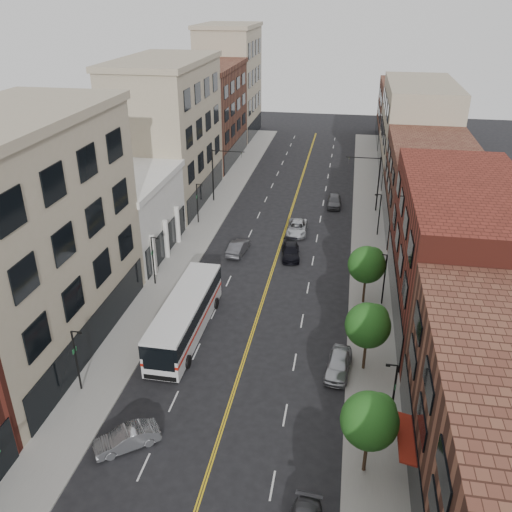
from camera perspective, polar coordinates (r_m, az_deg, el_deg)
The scene contains 30 objects.
ground at distance 34.08m, azimuth -6.14°, elevation -24.52°, with size 220.00×220.00×0.00m, color black.
sidewalk_left at distance 63.70m, azimuth -6.42°, elevation 1.73°, with size 4.00×110.00×0.15m, color gray.
sidewalk_right at distance 61.47m, azimuth 11.81°, elevation 0.37°, with size 4.00×110.00×0.15m, color gray.
bldg_l_tanoffice at distance 44.69m, azimuth -23.50°, elevation 1.14°, with size 10.00×22.00×18.00m, color tan.
bldg_l_white at distance 61.03m, azimuth -13.97°, elevation 3.98°, with size 10.00×14.00×8.00m, color silver.
bldg_l_far_a at distance 74.61m, azimuth -9.29°, elevation 12.48°, with size 10.00×20.00×18.00m, color tan.
bldg_l_far_b at distance 93.60m, azimuth -5.26°, elevation 14.53°, with size 10.00×20.00×15.00m, color brown.
bldg_l_far_c at distance 110.38m, azimuth -2.83°, elevation 17.70°, with size 10.00×16.00×20.00m, color tan.
bldg_r_mid at distance 49.94m, azimuth 20.61°, elevation 0.45°, with size 10.00×22.00×12.00m, color #5E2118.
bldg_r_far_a at distance 69.62m, azimuth 17.88°, elevation 7.12°, with size 10.00×20.00×10.00m, color brown.
bldg_r_far_b at distance 89.20m, azimuth 16.58°, elevation 12.67°, with size 10.00×22.00×14.00m, color tan.
bldg_r_far_c at distance 108.99m, azimuth 15.54°, elevation 14.31°, with size 10.00×18.00×11.00m, color brown.
tree_r_1 at distance 33.20m, azimuth 12.03°, elevation -16.42°, with size 3.40×3.40×5.59m.
tree_r_2 at distance 41.16m, azimuth 11.82°, elevation -7.02°, with size 3.40×3.40×5.59m.
tree_r_3 at distance 49.85m, azimuth 11.68°, elevation -0.78°, with size 3.40×3.40×5.59m.
lamp_l_1 at distance 40.97m, azimuth -18.38°, elevation -10.06°, with size 0.81×0.55×5.05m.
lamp_l_2 at distance 53.36m, azimuth -10.75°, elevation -0.21°, with size 0.81×0.55×5.05m.
lamp_l_3 at distance 67.28m, azimuth -6.17°, elevation 5.78°, with size 0.81×0.55×5.05m.
lamp_r_1 at distance 37.06m, azimuth 14.24°, elevation -13.79°, with size 0.81×0.55×5.05m.
lamp_r_2 at distance 50.42m, azimuth 13.33°, elevation -2.12°, with size 0.81×0.55×5.05m.
lamp_r_3 at distance 64.98m, azimuth 12.83°, elevation 4.50°, with size 0.81×0.55×5.05m.
signal_mast_left at distance 73.89m, azimuth -4.03°, elevation 9.11°, with size 4.49×0.18×7.20m.
signal_mast_right at distance 71.93m, azimuth 12.24°, elevation 8.10°, with size 4.49×0.18×7.20m.
city_bus at distance 45.88m, azimuth -7.44°, elevation -6.05°, with size 3.30×13.31×3.41m.
car_angle_b at distance 37.24m, azimuth -13.47°, elevation -18.17°, with size 1.46×4.18×1.38m, color gray.
car_parked_far at distance 42.40m, azimuth 8.68°, elevation -11.19°, with size 1.79×4.46×1.52m, color #B1B4B9.
car_lane_behind at distance 59.87m, azimuth -1.88°, elevation 0.92°, with size 1.54×4.42×1.46m, color #424246.
car_lane_a at distance 59.14m, azimuth 3.66°, elevation 0.48°, with size 1.89×4.65×1.35m, color black.
car_lane_b at distance 65.11m, azimuth 4.34°, elevation 2.99°, with size 2.34×5.08×1.41m, color silver.
car_lane_c at distance 74.02m, azimuth 8.24°, elevation 5.76°, with size 1.81×4.49×1.53m, color #56575C.
Camera 1 is at (6.96, -20.51, 26.31)m, focal length 38.00 mm.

